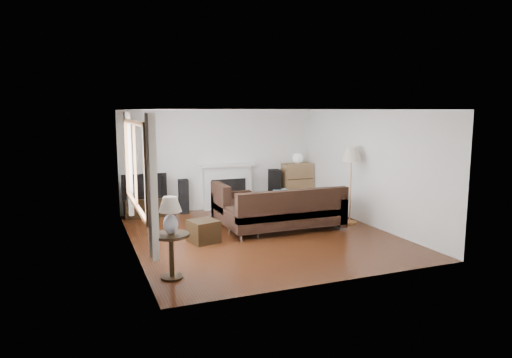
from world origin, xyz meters
name	(u,v)px	position (x,y,z in m)	size (l,w,h in m)	color
room	(262,174)	(0.00, 0.00, 1.25)	(5.10, 5.60, 2.54)	#47210F
window	(135,165)	(-2.45, -0.20, 1.55)	(0.12, 2.74, 1.54)	brown
curtain_near	(152,187)	(-2.40, -1.72, 1.40)	(0.10, 0.35, 2.10)	beige
curtain_far	(129,164)	(-2.40, 1.32, 1.40)	(0.10, 0.35, 2.10)	beige
fireplace	(228,186)	(0.15, 2.64, 0.57)	(1.40, 0.26, 1.15)	white
tv_stand	(144,207)	(-1.97, 2.50, 0.22)	(0.89, 0.40, 0.45)	black
television	(144,186)	(-1.96, 2.50, 0.74)	(1.03, 0.13, 0.59)	black
speaker_left	(184,196)	(-1.01, 2.55, 0.41)	(0.23, 0.28, 0.83)	black
speaker_right	(274,188)	(1.41, 2.54, 0.48)	(0.27, 0.32, 0.96)	black
bookshelf	(297,184)	(2.07, 2.53, 0.55)	(0.80, 0.38, 1.09)	olive
globe_lamp	(298,158)	(2.07, 2.53, 1.23)	(0.28, 0.28, 0.28)	white
sectional_sofa	(286,210)	(0.61, 0.14, 0.43)	(2.64, 1.93, 0.85)	black
coffee_table	(253,207)	(0.43, 1.56, 0.24)	(1.21, 0.66, 0.47)	#996B49
footstool	(203,231)	(-1.21, -0.05, 0.21)	(0.50, 0.50, 0.42)	black
floor_lamp	(351,185)	(2.22, 0.21, 0.85)	(0.44, 0.44, 1.69)	#CB8846
side_table	(172,256)	(-2.15, -1.72, 0.34)	(0.55, 0.55, 0.69)	black
table_lamp	(170,216)	(-2.15, -1.72, 0.96)	(0.34, 0.34, 0.55)	silver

